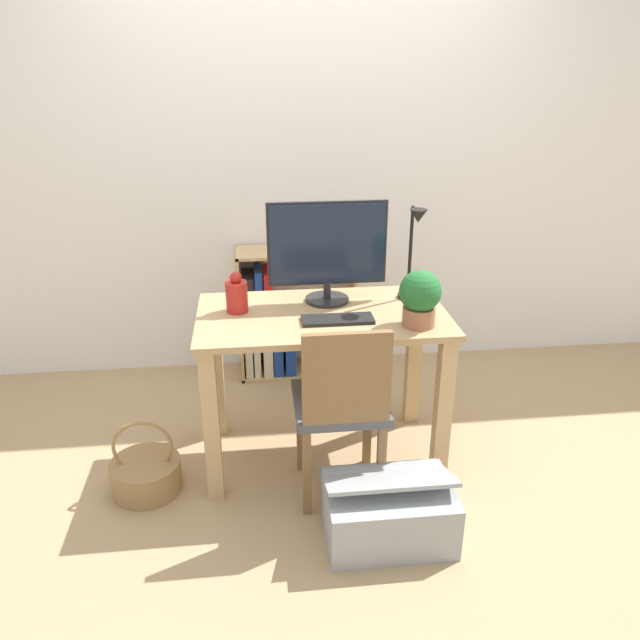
{
  "coord_description": "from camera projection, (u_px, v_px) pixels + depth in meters",
  "views": [
    {
      "loc": [
        -0.31,
        -2.62,
        1.86
      ],
      "look_at": [
        0.0,
        0.1,
        0.69
      ],
      "focal_mm": 35.0,
      "sensor_mm": 36.0,
      "label": 1
    }
  ],
  "objects": [
    {
      "name": "storage_box",
      "position": [
        388.0,
        510.0,
        2.58
      ],
      "size": [
        0.53,
        0.42,
        0.32
      ],
      "color": "#999EA3",
      "rests_on": "ground_plane"
    },
    {
      "name": "chair",
      "position": [
        342.0,
        403.0,
        2.67
      ],
      "size": [
        0.4,
        0.4,
        0.87
      ],
      "rotation": [
        0.0,
        0.0,
        -0.17
      ],
      "color": "#4C4C51",
      "rests_on": "ground_plane"
    },
    {
      "name": "wall_back",
      "position": [
        301.0,
        159.0,
        3.65
      ],
      "size": [
        8.0,
        0.05,
        2.6
      ],
      "color": "white",
      "rests_on": "ground_plane"
    },
    {
      "name": "potted_plant",
      "position": [
        420.0,
        297.0,
        2.68
      ],
      "size": [
        0.18,
        0.18,
        0.25
      ],
      "color": "#9E6647",
      "rests_on": "desk"
    },
    {
      "name": "monitor",
      "position": [
        327.0,
        248.0,
        2.9
      ],
      "size": [
        0.56,
        0.21,
        0.48
      ],
      "color": "#232326",
      "rests_on": "desk"
    },
    {
      "name": "desk_lamp",
      "position": [
        414.0,
        245.0,
        2.88
      ],
      "size": [
        0.1,
        0.19,
        0.46
      ],
      "color": "black",
      "rests_on": "desk"
    },
    {
      "name": "basket",
      "position": [
        146.0,
        473.0,
        2.87
      ],
      "size": [
        0.32,
        0.32,
        0.37
      ],
      "color": "#997547",
      "rests_on": "ground_plane"
    },
    {
      "name": "desk",
      "position": [
        322.0,
        346.0,
        2.92
      ],
      "size": [
        1.15,
        0.64,
        0.77
      ],
      "color": "tan",
      "rests_on": "ground_plane"
    },
    {
      "name": "ground_plane",
      "position": [
        322.0,
        453.0,
        3.16
      ],
      "size": [
        10.0,
        10.0,
        0.0
      ],
      "primitive_type": "plane",
      "color": "tan"
    },
    {
      "name": "vase",
      "position": [
        237.0,
        295.0,
        2.85
      ],
      "size": [
        0.1,
        0.1,
        0.19
      ],
      "color": "#B2231E",
      "rests_on": "desk"
    },
    {
      "name": "keyboard",
      "position": [
        338.0,
        319.0,
        2.77
      ],
      "size": [
        0.32,
        0.12,
        0.02
      ],
      "color": "black",
      "rests_on": "desk"
    },
    {
      "name": "bookshelf",
      "position": [
        278.0,
        322.0,
        3.85
      ],
      "size": [
        0.71,
        0.28,
        0.8
      ],
      "color": "tan",
      "rests_on": "ground_plane"
    }
  ]
}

